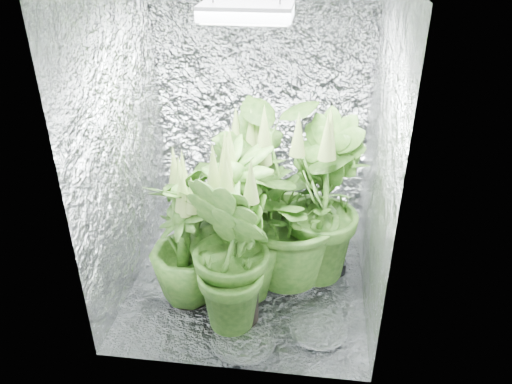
{
  "coord_description": "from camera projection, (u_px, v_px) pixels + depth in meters",
  "views": [
    {
      "loc": [
        0.4,
        -2.78,
        2.28
      ],
      "look_at": [
        0.05,
        0.0,
        0.72
      ],
      "focal_mm": 35.0,
      "sensor_mm": 36.0,
      "label": 1
    }
  ],
  "objects": [
    {
      "name": "plant_c",
      "position": [
        320.0,
        202.0,
        3.37
      ],
      "size": [
        0.8,
        0.8,
        1.25
      ],
      "rotation": [
        0.0,
        0.0,
        1.89
      ],
      "color": "black",
      "rests_on": "ground"
    },
    {
      "name": "circulation_fan",
      "position": [
        332.0,
        252.0,
        3.57
      ],
      "size": [
        0.17,
        0.35,
        0.4
      ],
      "rotation": [
        0.0,
        0.0,
        -0.09
      ],
      "color": "black",
      "rests_on": "ground"
    },
    {
      "name": "plant_g",
      "position": [
        234.0,
        252.0,
        2.93
      ],
      "size": [
        0.81,
        0.81,
        1.18
      ],
      "rotation": [
        0.0,
        0.0,
        5.23
      ],
      "color": "black",
      "rests_on": "ground"
    },
    {
      "name": "plant_e",
      "position": [
        281.0,
        206.0,
        3.29
      ],
      "size": [
        1.29,
        1.29,
        1.27
      ],
      "rotation": [
        0.0,
        0.0,
        2.86
      ],
      "color": "black",
      "rests_on": "ground"
    },
    {
      "name": "plant_b",
      "position": [
        251.0,
        186.0,
        3.69
      ],
      "size": [
        0.75,
        0.75,
        1.14
      ],
      "rotation": [
        0.0,
        0.0,
        0.54
      ],
      "color": "black",
      "rests_on": "ground"
    },
    {
      "name": "plant_f",
      "position": [
        192.0,
        222.0,
        3.42
      ],
      "size": [
        0.65,
        0.65,
        0.97
      ],
      "rotation": [
        0.0,
        0.0,
        3.88
      ],
      "color": "black",
      "rests_on": "ground"
    },
    {
      "name": "plant_d",
      "position": [
        186.0,
        244.0,
        3.2
      ],
      "size": [
        0.62,
        0.62,
        0.97
      ],
      "rotation": [
        0.0,
        0.0,
        2.83
      ],
      "color": "black",
      "rests_on": "ground"
    },
    {
      "name": "walls",
      "position": [
        248.0,
        152.0,
        3.08
      ],
      "size": [
        1.62,
        1.62,
        2.0
      ],
      "color": "white",
      "rests_on": "ground"
    },
    {
      "name": "plant_h",
      "position": [
        235.0,
        227.0,
        3.16
      ],
      "size": [
        0.85,
        0.85,
        1.18
      ],
      "rotation": [
        0.0,
        0.0,
        5.34
      ],
      "color": "black",
      "rests_on": "ground"
    },
    {
      "name": "ground",
      "position": [
        249.0,
        280.0,
        3.56
      ],
      "size": [
        1.6,
        1.6,
        0.0
      ],
      "primitive_type": "plane",
      "color": "white",
      "rests_on": "ground"
    },
    {
      "name": "plant_label",
      "position": [
        244.0,
        289.0,
        3.02
      ],
      "size": [
        0.05,
        0.05,
        0.08
      ],
      "primitive_type": "cube",
      "rotation": [
        -0.21,
        0.0,
        0.61
      ],
      "color": "white",
      "rests_on": "plant_g"
    },
    {
      "name": "grow_lamp",
      "position": [
        246.0,
        12.0,
        2.67
      ],
      "size": [
        0.5,
        0.3,
        0.22
      ],
      "color": "gray",
      "rests_on": "ceiling"
    },
    {
      "name": "plant_a",
      "position": [
        230.0,
        203.0,
        3.53
      ],
      "size": [
        1.04,
        1.04,
        1.04
      ],
      "rotation": [
        0.0,
        0.0,
        0.25
      ],
      "color": "black",
      "rests_on": "ground"
    }
  ]
}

